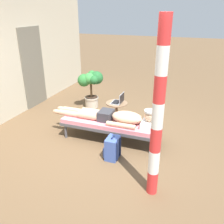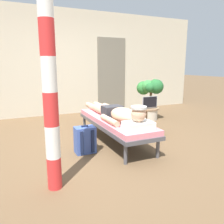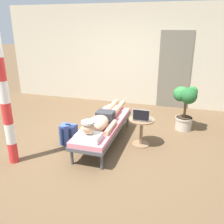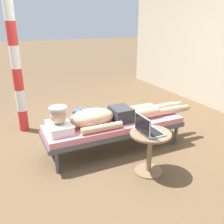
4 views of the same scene
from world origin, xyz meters
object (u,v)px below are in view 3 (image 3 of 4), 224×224
(side_table, at_px, (141,127))
(backpack, at_px, (69,135))
(person_reclining, at_px, (102,120))
(porch_post, at_px, (4,92))
(potted_plant, at_px, (185,101))
(laptop, at_px, (141,117))
(lounge_chair, at_px, (104,126))

(side_table, height_order, backpack, side_table)
(person_reclining, bearing_deg, porch_post, -140.97)
(porch_post, bearing_deg, person_reclining, 39.03)
(person_reclining, xyz_separation_m, backpack, (-0.62, -0.16, -0.32))
(side_table, relative_size, porch_post, 0.22)
(porch_post, bearing_deg, potted_plant, 39.36)
(laptop, bearing_deg, porch_post, -148.84)
(side_table, bearing_deg, backpack, -163.76)
(side_table, bearing_deg, laptop, -90.00)
(backpack, bearing_deg, potted_plant, 33.35)
(potted_plant, bearing_deg, porch_post, -140.64)
(lounge_chair, relative_size, laptop, 6.36)
(lounge_chair, distance_m, porch_post, 1.86)
(person_reclining, bearing_deg, potted_plant, 39.65)
(side_table, distance_m, porch_post, 2.44)
(potted_plant, xyz_separation_m, porch_post, (-2.67, -2.19, 0.56))
(person_reclining, relative_size, laptop, 7.00)
(lounge_chair, bearing_deg, porch_post, -138.29)
(lounge_chair, height_order, side_table, side_table)
(backpack, height_order, porch_post, porch_post)
(laptop, distance_m, backpack, 1.41)
(backpack, relative_size, porch_post, 0.18)
(person_reclining, distance_m, backpack, 0.71)
(person_reclining, xyz_separation_m, porch_post, (-1.23, -0.99, 0.69))
(side_table, relative_size, backpack, 1.23)
(lounge_chair, relative_size, person_reclining, 0.91)
(person_reclining, bearing_deg, lounge_chair, 90.00)
(lounge_chair, xyz_separation_m, laptop, (0.70, 0.07, 0.24))
(person_reclining, height_order, laptop, laptop)
(person_reclining, distance_m, side_table, 0.76)
(person_reclining, xyz_separation_m, side_table, (0.70, 0.22, -0.16))
(lounge_chair, distance_m, person_reclining, 0.20)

